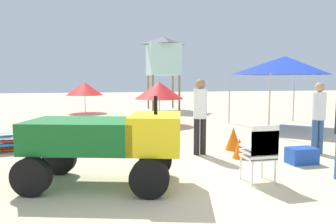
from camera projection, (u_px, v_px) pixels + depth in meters
name	position (u px, v px, depth m)	size (l,w,h in m)	color
ground	(175.00, 186.00, 5.18)	(80.00, 80.00, 0.00)	beige
utility_cart	(107.00, 139.00, 5.14)	(2.78, 1.89, 1.50)	#146023
stacked_plastic_chairs	(261.00, 149.00, 5.21)	(0.48, 0.48, 1.02)	white
surfboard_pile	(8.00, 142.00, 7.54)	(2.78, 0.79, 0.48)	orange
lifeguard_near_left	(200.00, 111.00, 7.24)	(0.32, 0.32, 1.78)	black
lifeguard_near_right	(318.00, 113.00, 7.32)	(0.32, 0.32, 1.70)	#33598C
popup_canopy	(285.00, 65.00, 11.36)	(3.04, 3.04, 2.63)	#B2B2B7
lifeguard_tower	(163.00, 56.00, 18.32)	(1.98, 1.98, 4.29)	olive
beach_umbrella_left	(85.00, 89.00, 16.60)	(1.98, 1.98, 1.64)	beige
beach_umbrella_mid	(159.00, 90.00, 12.18)	(1.92, 1.92, 1.69)	beige
traffic_cone_near	(239.00, 149.00, 6.96)	(0.32, 0.32, 0.45)	orange
traffic_cone_far	(233.00, 139.00, 7.80)	(0.41, 0.41, 0.58)	orange
cooler_box	(302.00, 156.00, 6.53)	(0.59, 0.37, 0.34)	blue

